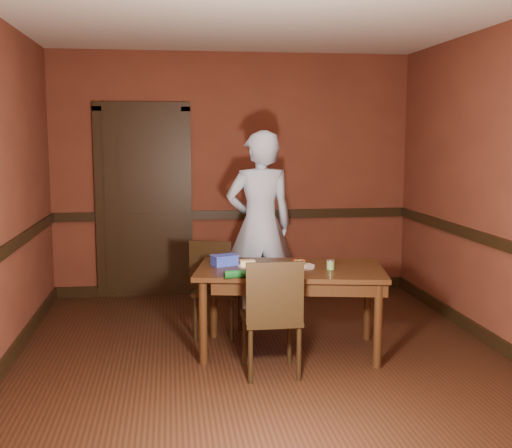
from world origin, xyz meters
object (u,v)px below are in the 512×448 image
object	(u,v)px
person	(260,225)
sauce_jar	(330,265)
chair_near	(271,316)
chair_far	(218,290)
sandwich_plate	(299,265)
food_tub	(224,260)
cheese_saucer	(248,264)
dining_table	(290,310)

from	to	relation	value
person	sauce_jar	xyz separation A→B (m)	(0.41, -1.17, -0.17)
chair_near	chair_far	bearing A→B (deg)	-72.70
chair_far	sandwich_plate	size ratio (longest dim) A/B	3.26
food_tub	cheese_saucer	bearing A→B (deg)	-40.99
sandwich_plate	sauce_jar	world-z (taller)	sauce_jar
chair_near	sandwich_plate	size ratio (longest dim) A/B	3.50
chair_far	sandwich_plate	xyz separation A→B (m)	(0.63, -0.53, 0.31)
sauce_jar	food_tub	xyz separation A→B (m)	(-0.84, 0.27, 0.01)
person	cheese_saucer	size ratio (longest dim) A/B	11.20
sauce_jar	food_tub	world-z (taller)	food_tub
sauce_jar	cheese_saucer	distance (m)	0.68
chair_near	person	xyz separation A→B (m)	(0.13, 1.53, 0.47)
sauce_jar	food_tub	distance (m)	0.88
chair_far	cheese_saucer	size ratio (longest dim) A/B	5.08
person	cheese_saucer	bearing A→B (deg)	69.25
person	sauce_jar	distance (m)	1.25
sandwich_plate	chair_near	bearing A→B (deg)	-123.29
person	chair_far	bearing A→B (deg)	42.50
chair_near	sauce_jar	size ratio (longest dim) A/B	11.62
chair_near	person	bearing A→B (deg)	-95.44
chair_far	person	bearing A→B (deg)	68.49
chair_near	person	world-z (taller)	person
cheese_saucer	food_tub	world-z (taller)	food_tub
sauce_jar	food_tub	bearing A→B (deg)	161.87
sauce_jar	chair_far	bearing A→B (deg)	143.70
chair_far	food_tub	world-z (taller)	chair_far
person	sandwich_plate	bearing A→B (deg)	92.63
chair_far	sandwich_plate	bearing A→B (deg)	-20.93
chair_far	food_tub	distance (m)	0.50
cheese_saucer	food_tub	bearing A→B (deg)	159.10
chair_near	sandwich_plate	distance (m)	0.63
person	sauce_jar	size ratio (longest dim) A/B	23.82
person	cheese_saucer	xyz separation A→B (m)	(-0.24, -0.96, -0.19)
person	food_tub	distance (m)	1.00
sauce_jar	dining_table	bearing A→B (deg)	160.21
chair_near	food_tub	xyz separation A→B (m)	(-0.29, 0.64, 0.31)
dining_table	person	bearing A→B (deg)	106.43
chair_near	sandwich_plate	world-z (taller)	chair_near
sauce_jar	sandwich_plate	bearing A→B (deg)	155.73
dining_table	food_tub	xyz separation A→B (m)	(-0.53, 0.16, 0.40)
chair_near	person	size ratio (longest dim) A/B	0.49
chair_near	sandwich_plate	bearing A→B (deg)	-123.79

